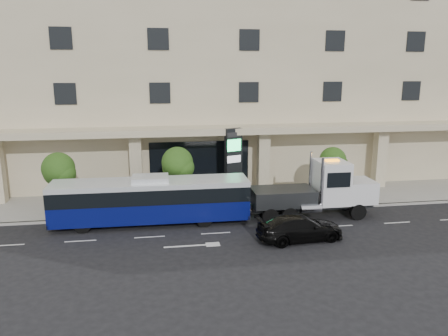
% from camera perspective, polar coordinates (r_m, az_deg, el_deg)
% --- Properties ---
extents(ground, '(120.00, 120.00, 0.00)m').
position_cam_1_polar(ground, '(28.43, -1.51, -7.42)').
color(ground, black).
rests_on(ground, ground).
extents(sidewalk, '(120.00, 6.00, 0.15)m').
position_cam_1_polar(sidewalk, '(33.11, -2.64, -4.31)').
color(sidewalk, gray).
rests_on(sidewalk, ground).
extents(curb, '(120.00, 0.30, 0.15)m').
position_cam_1_polar(curb, '(30.27, -2.01, -5.98)').
color(curb, gray).
rests_on(curb, ground).
extents(convention_center, '(60.00, 17.60, 20.00)m').
position_cam_1_polar(convention_center, '(41.99, -4.40, 13.03)').
color(convention_center, '#BCB08D').
rests_on(convention_center, ground).
extents(tree_left, '(2.27, 2.20, 4.22)m').
position_cam_1_polar(tree_left, '(31.48, -20.76, -0.35)').
color(tree_left, '#422B19').
rests_on(tree_left, sidewalk).
extents(tree_mid, '(2.28, 2.20, 4.38)m').
position_cam_1_polar(tree_mid, '(30.78, -6.07, 0.43)').
color(tree_mid, '#422B19').
rests_on(tree_mid, sidewalk).
extents(tree_right, '(2.10, 2.00, 4.04)m').
position_cam_1_polar(tree_right, '(33.40, 14.05, 0.71)').
color(tree_right, '#422B19').
rests_on(tree_right, sidewalk).
extents(city_bus, '(12.58, 2.81, 3.18)m').
position_cam_1_polar(city_bus, '(28.55, -9.51, -4.09)').
color(city_bus, black).
rests_on(city_bus, ground).
extents(tow_truck, '(9.48, 2.47, 4.33)m').
position_cam_1_polar(tow_truck, '(30.10, 12.25, -2.99)').
color(tow_truck, '#2D3033').
rests_on(tow_truck, ground).
extents(black_sedan, '(5.32, 2.60, 1.49)m').
position_cam_1_polar(black_sedan, '(26.20, 9.88, -7.69)').
color(black_sedan, black).
rests_on(black_sedan, ground).
extents(signage_pylon, '(1.40, 0.91, 5.31)m').
position_cam_1_polar(signage_pylon, '(33.29, 1.24, 0.74)').
color(signage_pylon, black).
rests_on(signage_pylon, sidewalk).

